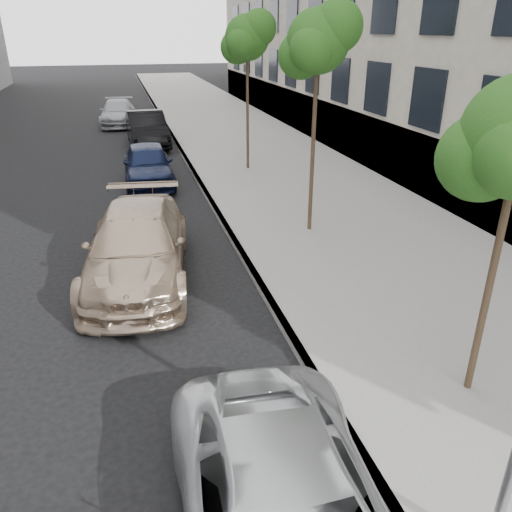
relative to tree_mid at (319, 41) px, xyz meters
name	(u,v)px	position (x,y,z in m)	size (l,w,h in m)	color
sidewalk	(225,125)	(1.07, 16.00, -4.54)	(6.40, 72.00, 0.14)	gray
curb	(168,128)	(-2.05, 16.00, -4.54)	(0.15, 72.00, 0.14)	#9E9B93
tree_mid	(319,41)	(0.00, 0.00, 0.00)	(1.75, 1.55, 5.34)	#38281C
tree_far	(248,38)	(0.00, 6.50, -0.01)	(1.82, 1.62, 5.36)	#38281C
suv	(137,246)	(-4.40, -1.40, -3.88)	(2.04, 5.02, 1.46)	tan
sedan_blue	(148,164)	(-3.71, 5.81, -3.93)	(1.60, 3.97, 1.35)	#101837
sedan_black	(147,129)	(-3.33, 12.13, -3.86)	(1.58, 4.54, 1.50)	black
sedan_rear	(118,113)	(-4.51, 18.02, -3.95)	(1.84, 4.52, 1.31)	gray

